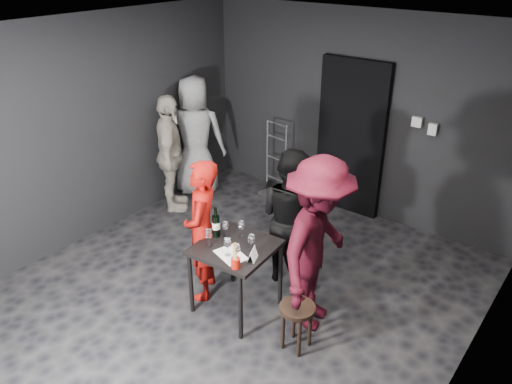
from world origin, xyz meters
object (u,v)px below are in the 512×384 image
Objects in this scene: hand_truck at (275,181)px; man_maroon at (318,232)px; bystander_grey at (195,127)px; wine_bottle at (216,226)px; tasting_table at (236,254)px; breadstick_cup at (235,256)px; woman_black at (291,215)px; bystander_cream at (170,149)px; server_red at (202,230)px; stool at (297,315)px.

hand_truck is 0.54× the size of man_maroon.
hand_truck is at bearing -178.87° from bystander_grey.
man_maroon reaches higher than wine_bottle.
breadstick_cup is (0.23, -0.27, 0.22)m from tasting_table.
tasting_table is at bearing -4.64° from wine_bottle.
man_maroon is at bearing -36.89° from hand_truck.
wine_bottle is 0.58m from breadstick_cup.
bystander_cream reaches higher than woman_black.
hand_truck reaches higher than wine_bottle.
wine_bottle is (0.17, 0.03, 0.10)m from server_red.
stool is at bearing 139.86° from woman_black.
bystander_grey is at bearing 140.44° from breadstick_cup.
bystander_grey is (-2.20, 1.73, 0.37)m from tasting_table.
bystander_cream is at bearing 2.73° from woman_black.
hand_truck is 1.42m from bystander_grey.
tasting_table is 0.79m from woman_black.
man_maroon reaches higher than stool.
stool is 1.29m from server_red.
bystander_cream is (-2.88, 1.22, 0.52)m from stool.
man_maroon is 6.41× the size of wine_bottle.
bystander_cream is 6.67× the size of breadstick_cup.
bystander_grey is 6.43× the size of wine_bottle.
hand_truck is 0.70× the size of woman_black.
breadstick_cup is at bearing -49.60° from tasting_table.
man_maroon is at bearing 99.60° from stool.
server_red is 0.72m from breadstick_cup.
server_red is 0.97× the size of woman_black.
hand_truck is 4.16× the size of breadstick_cup.
man_maroon is (1.16, 0.33, 0.25)m from server_red.
man_maroon is 1.15× the size of bystander_cream.
bystander_grey is at bearing -33.52° from bystander_cream.
hand_truck is 2.62m from wine_bottle.
bystander_grey reaches higher than hand_truck.
wine_bottle reaches higher than breadstick_cup.
server_red is 0.76× the size of man_maroon.
woman_black is 5.01× the size of wine_bottle.
tasting_table is 0.42× the size of bystander_cream.
hand_truck is 0.62× the size of bystander_cream.
tasting_table is (1.22, -2.36, 0.44)m from hand_truck.
stool is at bearing -41.13° from hand_truck.
breadstick_cup is (-0.56, -0.18, 0.50)m from stool.
woman_black is 2.25m from bystander_cream.
bystander_grey is (-1.77, 1.74, 0.25)m from server_red.
hand_truck reaches higher than tasting_table.
hand_truck is 3.48× the size of wine_bottle.
man_maroon reaches higher than bystander_cream.
man_maroon reaches higher than woman_black.
woman_black is (0.13, 0.76, 0.15)m from tasting_table.
man_maroon is at bearing 155.43° from woman_black.
bystander_cream is (-1.66, 1.13, 0.11)m from server_red.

